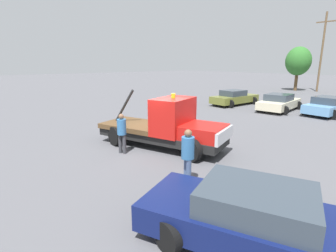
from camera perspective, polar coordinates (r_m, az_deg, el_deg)
The scene contains 10 objects.
ground_plane at distance 12.01m, azimuth -1.56°, elevation -4.44°, with size 160.00×160.00×0.00m, color #545459.
tow_truck at distance 11.56m, azimuth -0.05°, elevation -0.24°, with size 6.22×3.68×2.51m.
foreground_car at distance 5.89m, azimuth 20.57°, elevation -18.92°, with size 5.58×3.82×1.34m.
person_near_truck at distance 8.09m, azimuth 4.33°, elevation -5.93°, with size 0.40×0.40×1.78m.
person_at_hood at distance 11.03m, azimuth -10.04°, elevation -1.03°, with size 0.38×0.38×1.69m.
parked_car_olive at distance 24.30m, azimuth 14.24°, elevation 6.00°, with size 2.52×4.85×1.34m.
parked_car_cream at distance 22.46m, azimuth 23.03°, elevation 4.72°, with size 2.91×4.81×1.34m.
parked_car_skyblue at distance 22.33m, azimuth 31.57°, elevation 3.73°, with size 2.61×4.66×1.34m.
tree_center at distance 39.57m, azimuth 26.50°, elevation 12.49°, with size 3.21×3.21×5.74m.
utility_pole at distance 39.58m, azimuth 30.51°, elevation 13.95°, with size 2.20×0.24×9.77m.
Camera 1 is at (8.88, -7.17, 3.75)m, focal length 28.00 mm.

